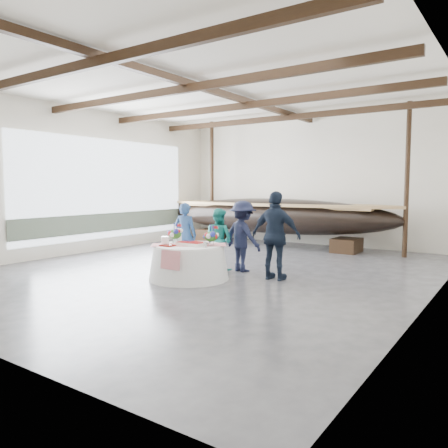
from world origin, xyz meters
The scene contains 14 objects.
floor centered at (0.00, 0.00, 0.00)m, with size 10.00×12.00×0.01m, color #3D3D42.
wall_back centered at (0.00, 6.00, 2.25)m, with size 10.00×0.02×4.50m, color silver.
wall_left centered at (-5.00, 0.00, 2.25)m, with size 0.02×12.00×4.50m, color silver.
wall_right centered at (5.00, 0.00, 2.25)m, with size 0.02×12.00×4.50m, color silver.
ceiling centered at (0.00, 0.00, 4.50)m, with size 10.00×12.00×0.01m, color white.
pavilion_structure centered at (0.00, 0.82, 4.00)m, with size 9.80×11.76×4.50m.
open_bay centered at (-4.95, 1.00, 1.83)m, with size 0.03×7.00×3.20m.
longboat_display centered at (-0.89, 4.77, 1.06)m, with size 8.85×1.77×1.66m.
banquet_table centered at (0.17, -1.16, 0.39)m, with size 1.80×1.80×0.77m.
tabletop_items centered at (0.11, -1.05, 0.92)m, with size 1.65×1.45×0.40m.
guest_woman_blue centered at (-0.81, -0.09, 0.83)m, with size 0.61×0.40×1.67m, color navy.
guest_woman_teal centered at (0.15, 0.04, 0.77)m, with size 0.75×0.58×1.54m, color teal.
guest_man_left centered at (0.70, 0.28, 0.87)m, with size 1.12×0.64×1.73m, color black.
guest_man_right centered at (1.82, -0.13, 0.99)m, with size 1.16×0.48×1.98m, color black.
Camera 1 is at (6.31, -8.71, 2.09)m, focal length 35.00 mm.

